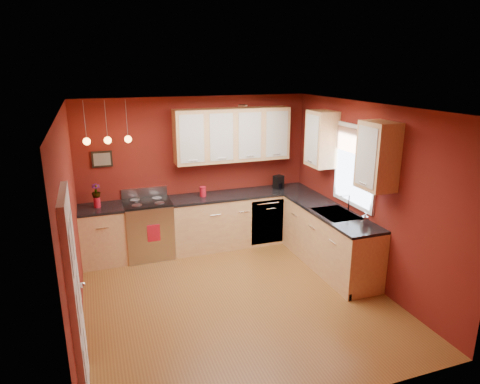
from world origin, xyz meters
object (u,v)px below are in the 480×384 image
object	(u,v)px
gas_range	(149,229)
red_canister	(203,192)
sink	(336,215)
coffee_maker	(279,183)
soap_pump	(365,218)

from	to	relation	value
gas_range	red_canister	xyz separation A→B (m)	(0.95, 0.01, 0.55)
sink	red_canister	size ratio (longest dim) A/B	4.10
red_canister	coffee_maker	xyz separation A→B (m)	(1.42, 0.02, 0.02)
sink	soap_pump	distance (m)	0.58
soap_pump	coffee_maker	bearing A→B (deg)	100.15
gas_range	red_canister	size ratio (longest dim) A/B	6.50
red_canister	coffee_maker	world-z (taller)	coffee_maker
sink	coffee_maker	bearing A→B (deg)	99.32
red_canister	soap_pump	xyz separation A→B (m)	(1.80, -2.07, 0.01)
soap_pump	gas_range	bearing A→B (deg)	143.22
coffee_maker	red_canister	bearing A→B (deg)	159.17
gas_range	coffee_maker	bearing A→B (deg)	0.96
sink	coffee_maker	size ratio (longest dim) A/B	2.94
sink	red_canister	distance (m)	2.26
red_canister	coffee_maker	distance (m)	1.42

